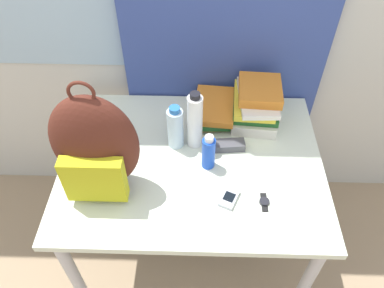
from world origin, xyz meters
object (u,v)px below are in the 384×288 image
(sunscreen_bottle, at_px, (209,152))
(wristwatch, at_px, (264,202))
(book_stack_center, at_px, (256,104))
(water_bottle, at_px, (175,128))
(book_stack_left, at_px, (213,110))
(sunglasses_case, at_px, (227,145))
(cell_phone, at_px, (229,198))
(backpack, at_px, (95,147))
(sports_bottle, at_px, (195,121))

(sunscreen_bottle, distance_m, wristwatch, 0.29)
(book_stack_center, height_order, sunscreen_bottle, book_stack_center)
(water_bottle, xyz_separation_m, wristwatch, (0.36, -0.30, -0.10))
(book_stack_left, xyz_separation_m, sunglasses_case, (0.06, -0.20, -0.02))
(book_stack_center, distance_m, cell_phone, 0.50)
(backpack, distance_m, cell_phone, 0.54)
(sports_bottle, bearing_deg, book_stack_center, 32.36)
(water_bottle, relative_size, sports_bottle, 0.76)
(sunscreen_bottle, height_order, sunglasses_case, sunscreen_bottle)
(book_stack_left, relative_size, water_bottle, 1.28)
(book_stack_left, relative_size, sunglasses_case, 1.76)
(water_bottle, distance_m, sunscreen_bottle, 0.18)
(sunscreen_bottle, height_order, wristwatch, sunscreen_bottle)
(sunscreen_bottle, bearing_deg, sports_bottle, 115.38)
(book_stack_center, bearing_deg, sunscreen_bottle, -126.01)
(backpack, xyz_separation_m, sunscreen_bottle, (0.42, 0.11, -0.13))
(backpack, relative_size, book_stack_left, 1.84)
(water_bottle, bearing_deg, sunglasses_case, -4.76)
(wristwatch, bearing_deg, sunglasses_case, 115.26)
(water_bottle, xyz_separation_m, sunglasses_case, (0.23, -0.02, -0.08))
(backpack, bearing_deg, sunglasses_case, 22.26)
(sunglasses_case, bearing_deg, book_stack_center, 56.55)
(sunglasses_case, bearing_deg, water_bottle, 175.24)
(sunscreen_bottle, bearing_deg, wristwatch, -40.19)
(book_stack_left, relative_size, book_stack_center, 0.92)
(book_stack_center, xyz_separation_m, water_bottle, (-0.36, -0.18, 0.01))
(water_bottle, xyz_separation_m, cell_phone, (0.22, -0.29, -0.09))
(backpack, distance_m, book_stack_center, 0.76)
(sports_bottle, distance_m, sunscreen_bottle, 0.15)
(backpack, distance_m, book_stack_left, 0.62)
(sports_bottle, bearing_deg, wristwatch, -48.08)
(book_stack_center, bearing_deg, water_bottle, -153.09)
(book_stack_center, distance_m, sports_bottle, 0.33)
(book_stack_center, bearing_deg, book_stack_left, 179.78)
(book_stack_left, height_order, sunglasses_case, book_stack_left)
(water_bottle, distance_m, wristwatch, 0.48)
(backpack, xyz_separation_m, cell_phone, (0.50, -0.07, -0.21))
(sports_bottle, bearing_deg, backpack, -147.14)
(water_bottle, height_order, cell_phone, water_bottle)
(water_bottle, bearing_deg, book_stack_center, 26.91)
(water_bottle, height_order, sunglasses_case, water_bottle)
(book_stack_center, bearing_deg, backpack, -147.36)
(sunglasses_case, bearing_deg, sunscreen_bottle, -130.76)
(sunglasses_case, bearing_deg, book_stack_left, 106.46)
(sunscreen_bottle, bearing_deg, book_stack_left, 85.22)
(book_stack_center, bearing_deg, sports_bottle, -147.64)
(water_bottle, distance_m, cell_phone, 0.38)
(sunscreen_bottle, xyz_separation_m, sunglasses_case, (0.08, 0.10, -0.06))
(book_stack_center, distance_m, sunscreen_bottle, 0.37)
(water_bottle, distance_m, sports_bottle, 0.09)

